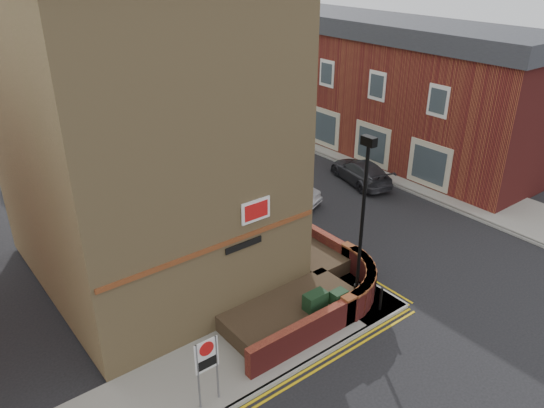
{
  "coord_description": "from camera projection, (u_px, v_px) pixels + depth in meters",
  "views": [
    {
      "loc": [
        -10.38,
        -9.24,
        11.72
      ],
      "look_at": [
        -0.03,
        4.0,
        3.51
      ],
      "focal_mm": 35.0,
      "sensor_mm": 36.0,
      "label": 1
    }
  ],
  "objects": [
    {
      "name": "red_car_main",
      "position": [
        171.0,
        146.0,
        32.35
      ],
      "size": [
        4.09,
        5.38,
        1.36
      ],
      "primitive_type": "imported",
      "rotation": [
        0.0,
        0.0,
        -0.43
      ],
      "color": "maroon",
      "rests_on": "ground"
    },
    {
      "name": "pavement_main",
      "position": [
        169.0,
        176.0,
        29.84
      ],
      "size": [
        2.0,
        32.0,
        0.12
      ],
      "primitive_type": "cube",
      "color": "gray",
      "rests_on": "ground"
    },
    {
      "name": "far_terrace",
      "position": [
        323.0,
        72.0,
        35.71
      ],
      "size": [
        5.4,
        30.4,
        8.0
      ],
      "color": "maroon",
      "rests_on": "ground"
    },
    {
      "name": "yellow_lines_main",
      "position": [
        189.0,
        171.0,
        30.55
      ],
      "size": [
        0.28,
        32.0,
        0.01
      ],
      "primitive_type": "cube",
      "color": "gold",
      "rests_on": "ground"
    },
    {
      "name": "tree_near",
      "position": [
        180.0,
        102.0,
        26.42
      ],
      "size": [
        3.64,
        3.65,
        6.7
      ],
      "color": "#382B1E",
      "rests_on": "pavement_main"
    },
    {
      "name": "bollard_far",
      "position": [
        375.0,
        283.0,
        19.47
      ],
      "size": [
        0.11,
        0.11,
        0.9
      ],
      "primitive_type": "cylinder",
      "color": "black",
      "rests_on": "pavement_corner"
    },
    {
      "name": "kerb_main_far",
      "position": [
        323.0,
        155.0,
        32.69
      ],
      "size": [
        0.15,
        40.0,
        0.12
      ],
      "primitive_type": "cube",
      "color": "gray",
      "rests_on": "ground"
    },
    {
      "name": "silver_car_far",
      "position": [
        253.0,
        123.0,
        36.49
      ],
      "size": [
        2.64,
        4.42,
        1.41
      ],
      "primitive_type": "imported",
      "rotation": [
        0.0,
        0.0,
        2.89
      ],
      "color": "silver",
      "rests_on": "ground"
    },
    {
      "name": "lamppost",
      "position": [
        362.0,
        224.0,
        17.7
      ],
      "size": [
        0.25,
        0.5,
        6.3
      ],
      "color": "black",
      "rests_on": "pavement_corner"
    },
    {
      "name": "bollard_near",
      "position": [
        381.0,
        299.0,
        18.57
      ],
      "size": [
        0.11,
        0.11,
        0.9
      ],
      "primitive_type": "cylinder",
      "color": "black",
      "rests_on": "pavement_corner"
    },
    {
      "name": "yellow_lines_side",
      "position": [
        268.0,
        396.0,
        15.32
      ],
      "size": [
        13.0,
        0.28,
        0.01
      ],
      "primitive_type": "cube",
      "color": "gold",
      "rests_on": "ground"
    },
    {
      "name": "utility_cabinet_large",
      "position": [
        315.0,
        308.0,
        17.87
      ],
      "size": [
        0.8,
        0.45,
        1.2
      ],
      "primitive_type": "cube",
      "color": "black",
      "rests_on": "pavement_corner"
    },
    {
      "name": "zone_sign",
      "position": [
        207.0,
        360.0,
        14.3
      ],
      "size": [
        0.72,
        0.07,
        2.2
      ],
      "color": "slate",
      "rests_on": "pavement_corner"
    },
    {
      "name": "traffic_light_assembly",
      "position": [
        107.0,
        95.0,
        35.24
      ],
      "size": [
        0.2,
        0.16,
        4.2
      ],
      "color": "black",
      "rests_on": "pavement_main"
    },
    {
      "name": "tree_far",
      "position": [
        69.0,
        52.0,
        37.65
      ],
      "size": [
        3.81,
        3.81,
        7.0
      ],
      "color": "#382B1E",
      "rests_on": "pavement_main"
    },
    {
      "name": "pavement_far",
      "position": [
        346.0,
        149.0,
        33.8
      ],
      "size": [
        4.0,
        40.0,
        0.12
      ],
      "primitive_type": "cube",
      "color": "gray",
      "rests_on": "ground"
    },
    {
      "name": "tree_mid",
      "position": [
        114.0,
        66.0,
        31.86
      ],
      "size": [
        4.03,
        4.03,
        7.42
      ],
      "color": "#382B1E",
      "rests_on": "pavement_main"
    },
    {
      "name": "corner_building",
      "position": [
        140.0,
        118.0,
        18.79
      ],
      "size": [
        8.95,
        10.4,
        13.6
      ],
      "color": "#A48657",
      "rests_on": "ground"
    },
    {
      "name": "grey_car_far",
      "position": [
        361.0,
        172.0,
        28.89
      ],
      "size": [
        2.78,
        4.64,
        1.26
      ],
      "primitive_type": "imported",
      "rotation": [
        0.0,
        0.0,
        2.89
      ],
      "color": "#2E2E33",
      "rests_on": "ground"
    },
    {
      "name": "kerb_side",
      "position": [
        263.0,
        389.0,
        15.47
      ],
      "size": [
        13.0,
        0.15,
        0.12
      ],
      "primitive_type": "cube",
      "color": "gray",
      "rests_on": "ground"
    },
    {
      "name": "ground",
      "position": [
        347.0,
        341.0,
        17.43
      ],
      "size": [
        120.0,
        120.0,
        0.0
      ],
      "primitive_type": "plane",
      "color": "black",
      "rests_on": "ground"
    },
    {
      "name": "silver_car_near",
      "position": [
        283.0,
        190.0,
        26.69
      ],
      "size": [
        2.67,
        4.09,
        1.27
      ],
      "primitive_type": "imported",
      "rotation": [
        0.0,
        0.0,
        0.38
      ],
      "color": "#9A9CA1",
      "rests_on": "ground"
    },
    {
      "name": "utility_cabinet_small",
      "position": [
        338.0,
        305.0,
        18.12
      ],
      "size": [
        0.55,
        0.4,
        1.1
      ],
      "primitive_type": "cube",
      "color": "black",
      "rests_on": "pavement_corner"
    },
    {
      "name": "garden_wall",
      "position": [
        298.0,
        305.0,
        19.2
      ],
      "size": [
        6.8,
        6.0,
        1.2
      ],
      "primitive_type": null,
      "color": "maroon",
      "rests_on": "ground"
    },
    {
      "name": "kerb_main_near",
      "position": [
        185.0,
        171.0,
        30.39
      ],
      "size": [
        0.15,
        32.0,
        0.12
      ],
      "primitive_type": "cube",
      "color": "gray",
      "rests_on": "ground"
    },
    {
      "name": "pavement_corner",
      "position": [
        234.0,
        361.0,
        16.53
      ],
      "size": [
        13.0,
        3.0,
        0.12
      ],
      "primitive_type": "cube",
      "color": "gray",
      "rests_on": "ground"
    },
    {
      "name": "far_terrace_cream",
      "position": [
        173.0,
        35.0,
        50.58
      ],
      "size": [
        5.4,
        12.4,
        8.0
      ],
      "color": "beige",
      "rests_on": "ground"
    }
  ]
}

